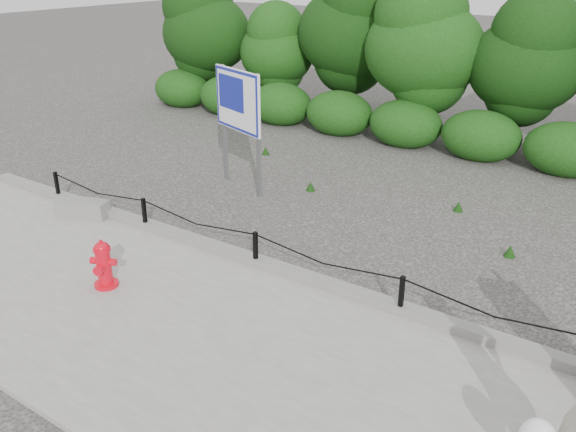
% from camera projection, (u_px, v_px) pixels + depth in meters
% --- Properties ---
extents(ground, '(90.00, 90.00, 0.00)m').
position_uv_depth(ground, '(256.00, 270.00, 9.75)').
color(ground, '#2D2B28').
rests_on(ground, ground).
extents(sidewalk, '(14.00, 4.00, 0.08)m').
position_uv_depth(sidewalk, '(166.00, 326.00, 8.22)').
color(sidewalk, gray).
rests_on(sidewalk, ground).
extents(curb, '(14.00, 0.22, 0.14)m').
position_uv_depth(curb, '(258.00, 261.00, 9.73)').
color(curb, slate).
rests_on(curb, sidewalk).
extents(chain_barrier, '(10.06, 0.06, 0.60)m').
position_uv_depth(chain_barrier, '(255.00, 245.00, 9.57)').
color(chain_barrier, black).
rests_on(chain_barrier, sidewalk).
extents(treeline, '(20.19, 3.74, 4.61)m').
position_uv_depth(treeline, '(479.00, 47.00, 15.35)').
color(treeline, black).
rests_on(treeline, ground).
extents(fire_hydrant, '(0.47, 0.47, 0.76)m').
position_uv_depth(fire_hydrant, '(104.00, 265.00, 8.99)').
color(fire_hydrant, red).
rests_on(fire_hydrant, sidewalk).
extents(concrete_block, '(1.07, 0.66, 0.32)m').
position_uv_depth(concrete_block, '(82.00, 208.00, 11.51)').
color(concrete_block, gray).
rests_on(concrete_block, sidewalk).
extents(advertising_sign, '(1.51, 0.60, 2.53)m').
position_uv_depth(advertising_sign, '(238.00, 106.00, 12.49)').
color(advertising_sign, slate).
rests_on(advertising_sign, ground).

